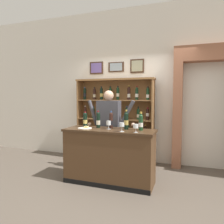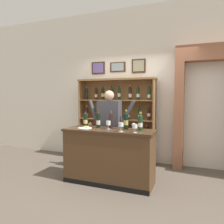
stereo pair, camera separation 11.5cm
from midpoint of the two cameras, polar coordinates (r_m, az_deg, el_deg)
name	(u,v)px [view 1 (the left image)]	position (r m, az deg, el deg)	size (l,w,h in m)	color
ground_plane	(118,184)	(3.97, 0.83, -18.58)	(14.00, 14.00, 0.02)	brown
back_wall	(139,85)	(5.14, 6.40, 7.06)	(12.00, 0.19, 3.57)	silver
wine_shelf	(115,117)	(5.02, 0.14, -1.35)	(1.84, 0.31, 1.93)	olive
archway_doorway	(213,100)	(4.88, 24.47, 2.85)	(1.55, 0.45, 2.55)	#935B42
tasting_counter	(109,156)	(3.87, -1.56, -11.59)	(1.59, 0.57, 0.95)	#4C331E
shopkeeper	(109,122)	(4.30, -1.62, -2.64)	(1.01, 0.22, 1.64)	#2D3347
tasting_bottle_super_tuscan	(85,120)	(4.07, -7.93, -1.99)	(0.08, 0.08, 0.29)	black
tasting_bottle_bianco	(98,120)	(3.94, -4.50, -2.09)	(0.07, 0.07, 0.31)	black
tasting_bottle_grappa	(111,120)	(3.86, -1.10, -2.20)	(0.07, 0.07, 0.31)	black
tasting_bottle_chianti	(126,120)	(3.74, 2.90, -2.25)	(0.08, 0.08, 0.34)	black
tasting_bottle_vin_santo	(141,122)	(3.65, 6.73, -2.64)	(0.07, 0.07, 0.31)	#19381E
wine_glass_spare	(109,123)	(3.77, -1.78, -3.00)	(0.08, 0.08, 0.15)	silver
wine_glass_right	(136,127)	(3.43, 5.36, -3.89)	(0.08, 0.08, 0.13)	silver
wine_glass_left	(122,125)	(3.49, 1.67, -3.47)	(0.08, 0.08, 0.15)	silver
cheese_plate	(85,128)	(3.89, -7.99, -4.22)	(0.25, 0.25, 0.04)	white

